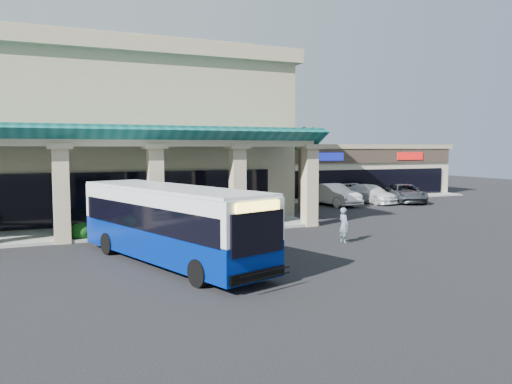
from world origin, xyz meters
name	(u,v)px	position (x,y,z in m)	size (l,w,h in m)	color
ground	(248,251)	(0.00, 0.00, 0.00)	(110.00, 110.00, 0.00)	black
main_building	(46,131)	(-8.00, 16.00, 5.67)	(30.80, 14.80, 11.35)	tan
arcade	(49,182)	(-8.00, 6.80, 2.85)	(30.00, 6.20, 5.70)	#0E5453
strip_mall	(322,169)	(18.00, 24.00, 2.45)	(22.50, 12.50, 4.90)	beige
palm_0	(300,166)	(8.50, 11.00, 3.30)	(2.40, 2.40, 6.60)	#165419
palm_1	(293,170)	(9.50, 14.00, 2.90)	(2.40, 2.40, 5.80)	#165419
broadleaf_tree	(245,174)	(7.50, 19.00, 2.41)	(2.60, 2.60, 4.81)	#0E410F
transit_bus	(170,225)	(-3.74, -1.00, 1.52)	(2.53, 10.87, 3.04)	navy
pedestrian	(344,225)	(4.95, -0.03, 0.85)	(0.62, 0.41, 1.70)	slate
car_white	(333,195)	(12.93, 13.72, 0.86)	(1.82, 5.22, 1.72)	silver
car_red	(370,194)	(16.73, 14.06, 0.77)	(2.15, 5.30, 1.54)	white
car_gray	(405,193)	(19.68, 13.23, 0.77)	(2.54, 5.51, 1.53)	#3C4147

